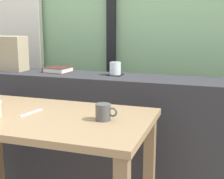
{
  "coord_description": "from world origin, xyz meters",
  "views": [
    {
      "loc": [
        0.8,
        -1.54,
        1.21
      ],
      "look_at": [
        0.13,
        0.48,
        0.76
      ],
      "focal_mm": 51.96,
      "sensor_mm": 36.0,
      "label": 1
    }
  ],
  "objects_px": {
    "juice_glass": "(115,69)",
    "ceramic_mug": "(103,112)",
    "closed_book": "(58,70)",
    "throw_pillow": "(6,53)",
    "coaster_square": "(115,75)",
    "fork_utensil": "(31,113)",
    "breakfast_table": "(42,135)"
  },
  "relations": [
    {
      "from": "juice_glass",
      "to": "ceramic_mug",
      "type": "xyz_separation_m",
      "value": [
        0.15,
        -0.66,
        -0.12
      ]
    },
    {
      "from": "fork_utensil",
      "to": "juice_glass",
      "type": "bearing_deg",
      "value": 78.25
    },
    {
      "from": "coaster_square",
      "to": "throw_pillow",
      "type": "distance_m",
      "value": 0.88
    },
    {
      "from": "fork_utensil",
      "to": "breakfast_table",
      "type": "bearing_deg",
      "value": 1.95
    },
    {
      "from": "coaster_square",
      "to": "fork_utensil",
      "type": "xyz_separation_m",
      "value": [
        -0.26,
        -0.67,
        -0.12
      ]
    },
    {
      "from": "coaster_square",
      "to": "ceramic_mug",
      "type": "relative_size",
      "value": 0.88
    },
    {
      "from": "ceramic_mug",
      "to": "coaster_square",
      "type": "bearing_deg",
      "value": 102.83
    },
    {
      "from": "closed_book",
      "to": "ceramic_mug",
      "type": "relative_size",
      "value": 1.7
    },
    {
      "from": "coaster_square",
      "to": "juice_glass",
      "type": "relative_size",
      "value": 1.14
    },
    {
      "from": "closed_book",
      "to": "throw_pillow",
      "type": "height_order",
      "value": "throw_pillow"
    },
    {
      "from": "coaster_square",
      "to": "fork_utensil",
      "type": "bearing_deg",
      "value": -111.67
    },
    {
      "from": "throw_pillow",
      "to": "juice_glass",
      "type": "bearing_deg",
      "value": 2.67
    },
    {
      "from": "juice_glass",
      "to": "closed_book",
      "type": "bearing_deg",
      "value": 179.43
    },
    {
      "from": "juice_glass",
      "to": "closed_book",
      "type": "distance_m",
      "value": 0.45
    },
    {
      "from": "breakfast_table",
      "to": "juice_glass",
      "type": "relative_size",
      "value": 13.34
    },
    {
      "from": "breakfast_table",
      "to": "coaster_square",
      "type": "relative_size",
      "value": 11.69
    },
    {
      "from": "breakfast_table",
      "to": "closed_book",
      "type": "distance_m",
      "value": 0.77
    },
    {
      "from": "juice_glass",
      "to": "closed_book",
      "type": "height_order",
      "value": "juice_glass"
    },
    {
      "from": "juice_glass",
      "to": "throw_pillow",
      "type": "relative_size",
      "value": 0.27
    },
    {
      "from": "breakfast_table",
      "to": "closed_book",
      "type": "relative_size",
      "value": 6.1
    },
    {
      "from": "juice_glass",
      "to": "closed_book",
      "type": "xyz_separation_m",
      "value": [
        -0.45,
        0.0,
        -0.03
      ]
    },
    {
      "from": "fork_utensil",
      "to": "ceramic_mug",
      "type": "bearing_deg",
      "value": 10.61
    },
    {
      "from": "fork_utensil",
      "to": "ceramic_mug",
      "type": "distance_m",
      "value": 0.42
    },
    {
      "from": "breakfast_table",
      "to": "fork_utensil",
      "type": "relative_size",
      "value": 6.88
    },
    {
      "from": "fork_utensil",
      "to": "closed_book",
      "type": "bearing_deg",
      "value": 115.37
    },
    {
      "from": "juice_glass",
      "to": "throw_pillow",
      "type": "height_order",
      "value": "throw_pillow"
    },
    {
      "from": "coaster_square",
      "to": "closed_book",
      "type": "bearing_deg",
      "value": 179.43
    },
    {
      "from": "closed_book",
      "to": "fork_utensil",
      "type": "height_order",
      "value": "closed_book"
    },
    {
      "from": "juice_glass",
      "to": "throw_pillow",
      "type": "xyz_separation_m",
      "value": [
        -0.87,
        -0.04,
        0.09
      ]
    },
    {
      "from": "juice_glass",
      "to": "breakfast_table",
      "type": "bearing_deg",
      "value": -106.32
    },
    {
      "from": "coaster_square",
      "to": "fork_utensil",
      "type": "height_order",
      "value": "coaster_square"
    },
    {
      "from": "breakfast_table",
      "to": "juice_glass",
      "type": "distance_m",
      "value": 0.76
    }
  ]
}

